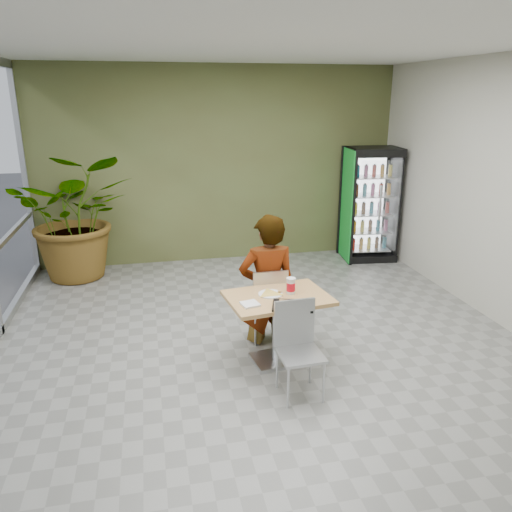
% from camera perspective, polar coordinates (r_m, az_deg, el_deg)
% --- Properties ---
extents(ground, '(7.00, 7.00, 0.00)m').
position_cam_1_polar(ground, '(5.59, 1.26, -11.19)').
color(ground, gray).
rests_on(ground, ground).
extents(room_envelope, '(6.00, 7.00, 3.20)m').
position_cam_1_polar(room_envelope, '(5.01, 1.39, 5.02)').
color(room_envelope, beige).
rests_on(room_envelope, ground).
extents(dining_table, '(1.12, 0.86, 0.75)m').
position_cam_1_polar(dining_table, '(5.23, 2.49, -6.75)').
color(dining_table, tan).
rests_on(dining_table, ground).
extents(chair_far, '(0.40, 0.40, 0.89)m').
position_cam_1_polar(chair_far, '(5.64, 1.43, -5.02)').
color(chair_far, '#AAACAE').
rests_on(chair_far, ground).
extents(chair_near, '(0.42, 0.42, 0.90)m').
position_cam_1_polar(chair_near, '(4.75, 4.74, -9.59)').
color(chair_near, '#AAACAE').
rests_on(chair_near, ground).
extents(seated_woman, '(0.67, 0.43, 1.80)m').
position_cam_1_polar(seated_woman, '(5.65, 1.33, -4.12)').
color(seated_woman, black).
rests_on(seated_woman, ground).
extents(pizza_plate, '(0.31, 0.25, 0.03)m').
position_cam_1_polar(pizza_plate, '(5.17, 1.66, -4.26)').
color(pizza_plate, white).
rests_on(pizza_plate, dining_table).
extents(soda_cup, '(0.10, 0.10, 0.17)m').
position_cam_1_polar(soda_cup, '(5.19, 4.01, -3.43)').
color(soda_cup, white).
rests_on(soda_cup, dining_table).
extents(napkin_stack, '(0.20, 0.20, 0.02)m').
position_cam_1_polar(napkin_stack, '(4.92, -0.69, -5.51)').
color(napkin_stack, white).
rests_on(napkin_stack, dining_table).
extents(cafeteria_tray, '(0.46, 0.39, 0.02)m').
position_cam_1_polar(cafeteria_tray, '(4.89, 4.23, -5.69)').
color(cafeteria_tray, black).
rests_on(cafeteria_tray, dining_table).
extents(beverage_fridge, '(0.94, 0.76, 1.90)m').
position_cam_1_polar(beverage_fridge, '(8.72, 12.94, 5.77)').
color(beverage_fridge, black).
rests_on(beverage_fridge, ground).
extents(potted_plant, '(1.75, 1.52, 1.93)m').
position_cam_1_polar(potted_plant, '(8.06, -19.77, 4.30)').
color(potted_plant, '#26612A').
rests_on(potted_plant, ground).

